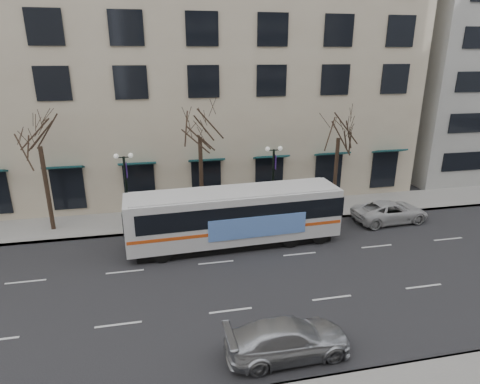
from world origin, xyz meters
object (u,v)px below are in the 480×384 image
object	(u,v)px
tree_far_mid	(199,123)
white_pickup	(390,211)
lamp_post_left	(127,187)
lamp_post_right	(273,178)
city_bus	(236,215)
tree_far_right	(339,125)
tree_far_left	(38,131)
silver_car	(288,339)

from	to	relation	value
tree_far_mid	white_pickup	world-z (taller)	tree_far_mid
lamp_post_left	lamp_post_right	bearing A→B (deg)	0.00
tree_far_mid	white_pickup	size ratio (longest dim) A/B	1.62
city_bus	white_pickup	world-z (taller)	city_bus
city_bus	white_pickup	xyz separation A→B (m)	(11.30, 1.32, -1.18)
tree_far_right	lamp_post_left	size ratio (longest dim) A/B	1.55
tree_far_left	city_bus	xyz separation A→B (m)	(11.59, -4.39, -4.78)
tree_far_left	lamp_post_right	xyz separation A→B (m)	(15.01, -0.60, -3.75)
white_pickup	silver_car	bearing A→B (deg)	131.79
lamp_post_left	city_bus	world-z (taller)	lamp_post_left
tree_far_left	tree_far_mid	distance (m)	10.00
tree_far_left	lamp_post_right	world-z (taller)	tree_far_left
lamp_post_right	tree_far_right	bearing A→B (deg)	6.85
city_bus	white_pickup	size ratio (longest dim) A/B	2.47
tree_far_mid	lamp_post_right	world-z (taller)	tree_far_mid
tree_far_right	silver_car	bearing A→B (deg)	-120.12
lamp_post_left	tree_far_mid	bearing A→B (deg)	6.85
tree_far_right	lamp_post_right	size ratio (longest dim) A/B	1.55
tree_far_right	lamp_post_right	world-z (taller)	tree_far_right
lamp_post_right	white_pickup	xyz separation A→B (m)	(7.88, -2.48, -2.21)
tree_far_left	tree_far_mid	size ratio (longest dim) A/B	0.98
tree_far_left	white_pickup	distance (m)	23.85
tree_far_right	lamp_post_right	distance (m)	6.11
lamp_post_left	lamp_post_right	size ratio (longest dim) A/B	1.00
tree_far_mid	silver_car	size ratio (longest dim) A/B	1.72
tree_far_right	tree_far_mid	bearing A→B (deg)	180.00
lamp_post_left	lamp_post_right	distance (m)	10.00
lamp_post_left	tree_far_right	bearing A→B (deg)	2.29
tree_far_left	lamp_post_right	bearing A→B (deg)	-2.29
tree_far_mid	lamp_post_left	xyz separation A→B (m)	(-4.99, -0.60, -3.96)
tree_far_left	tree_far_mid	bearing A→B (deg)	0.00
tree_far_left	city_bus	bearing A→B (deg)	-20.77
city_bus	white_pickup	distance (m)	11.44
tree_far_left	lamp_post_left	xyz separation A→B (m)	(5.01, -0.60, -3.75)
tree_far_right	city_bus	distance (m)	10.51
lamp_post_right	city_bus	bearing A→B (deg)	-132.06
city_bus	silver_car	distance (m)	10.02
tree_far_mid	white_pickup	xyz separation A→B (m)	(12.89, -3.08, -6.17)
white_pickup	lamp_post_left	bearing A→B (deg)	78.76
tree_far_left	tree_far_right	world-z (taller)	tree_far_left
tree_far_left	tree_far_mid	xyz separation A→B (m)	(10.00, 0.00, 0.21)
lamp_post_left	silver_car	size ratio (longest dim) A/B	1.05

